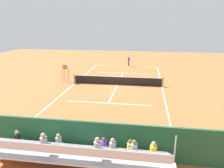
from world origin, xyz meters
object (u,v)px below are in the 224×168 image
(equipment_bag, at_px, (83,146))
(umpire_chair, at_px, (66,71))
(courtside_bench, at_px, (119,141))
(tennis_ball_near, at_px, (126,68))
(tennis_player, at_px, (129,60))
(tennis_net, at_px, (117,80))
(bleacher_stand, at_px, (78,154))
(tennis_racket, at_px, (126,66))

(equipment_bag, bearing_deg, umpire_chair, -66.28)
(courtside_bench, xyz_separation_m, tennis_ball_near, (1.70, -22.86, -0.53))
(equipment_bag, xyz_separation_m, tennis_player, (-0.61, -24.63, 0.84))
(tennis_net, distance_m, tennis_ball_near, 9.60)
(tennis_net, bearing_deg, umpire_chair, -1.88)
(tennis_net, xyz_separation_m, equipment_bag, (0.22, 13.40, -0.32))
(tennis_net, bearing_deg, tennis_ball_near, -90.68)
(tennis_net, height_order, bleacher_stand, bleacher_stand)
(tennis_net, xyz_separation_m, tennis_racket, (0.07, -10.93, -0.49))
(tennis_ball_near, bearing_deg, tennis_racket, -82.07)
(tennis_player, bearing_deg, bleacher_stand, 89.44)
(tennis_net, bearing_deg, courtside_bench, 97.79)
(bleacher_stand, distance_m, tennis_racket, 26.29)
(tennis_net, bearing_deg, bleacher_stand, 90.49)
(tennis_racket, xyz_separation_m, tennis_ball_near, (-0.19, 1.34, 0.02))
(courtside_bench, relative_size, equipment_bag, 2.00)
(tennis_ball_near, bearing_deg, bleacher_stand, 90.04)
(courtside_bench, bearing_deg, tennis_ball_near, -85.74)
(umpire_chair, height_order, equipment_bag, umpire_chair)
(bleacher_stand, xyz_separation_m, equipment_bag, (0.35, -1.94, -0.77))
(equipment_bag, relative_size, tennis_racket, 1.66)
(umpire_chair, distance_m, tennis_racket, 12.42)
(bleacher_stand, xyz_separation_m, umpire_chair, (6.33, -15.54, 0.37))
(equipment_bag, height_order, tennis_racket, equipment_bag)
(bleacher_stand, height_order, tennis_player, bleacher_stand)
(equipment_bag, relative_size, tennis_player, 0.47)
(tennis_net, relative_size, tennis_player, 5.35)
(tennis_net, height_order, tennis_racket, tennis_net)
(equipment_bag, bearing_deg, tennis_player, -91.42)
(bleacher_stand, bearing_deg, tennis_net, -89.51)
(bleacher_stand, bearing_deg, equipment_bag, -79.66)
(courtside_bench, bearing_deg, equipment_bag, 3.61)
(courtside_bench, relative_size, tennis_racket, 3.32)
(bleacher_stand, distance_m, courtside_bench, 2.69)
(tennis_net, height_order, umpire_chair, umpire_chair)
(tennis_racket, bearing_deg, bleacher_stand, 90.45)
(tennis_player, xyz_separation_m, tennis_racket, (0.46, 0.30, -1.00))
(courtside_bench, bearing_deg, bleacher_stand, 50.82)
(equipment_bag, distance_m, tennis_ball_near, 22.99)
(courtside_bench, height_order, equipment_bag, courtside_bench)
(bleacher_stand, bearing_deg, tennis_player, -90.56)
(umpire_chair, distance_m, tennis_player, 12.85)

